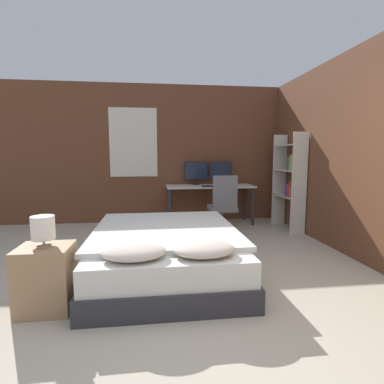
{
  "coord_description": "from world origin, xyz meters",
  "views": [
    {
      "loc": [
        -0.59,
        -1.96,
        1.34
      ],
      "look_at": [
        0.01,
        2.72,
        0.75
      ],
      "focal_mm": 28.0,
      "sensor_mm": 36.0,
      "label": 1
    }
  ],
  "objects_px": {
    "monitor_left": "(196,172)",
    "computer_mouse": "(226,185)",
    "monitor_right": "(220,172)",
    "bookshelf": "(291,178)",
    "desk": "(210,190)",
    "nightstand": "(46,278)",
    "office_chair": "(223,211)",
    "bed": "(166,251)",
    "keyboard": "(212,186)",
    "bedside_lamp": "(43,228)"
  },
  "relations": [
    {
      "from": "nightstand",
      "to": "bedside_lamp",
      "type": "relative_size",
      "value": 2.14
    },
    {
      "from": "nightstand",
      "to": "desk",
      "type": "xyz_separation_m",
      "value": [
        2.01,
        3.06,
        0.38
      ]
    },
    {
      "from": "monitor_left",
      "to": "computer_mouse",
      "type": "xyz_separation_m",
      "value": [
        0.52,
        -0.4,
        -0.24
      ]
    },
    {
      "from": "bed",
      "to": "nightstand",
      "type": "relative_size",
      "value": 3.69
    },
    {
      "from": "bed",
      "to": "desk",
      "type": "relative_size",
      "value": 1.24
    },
    {
      "from": "desk",
      "to": "computer_mouse",
      "type": "xyz_separation_m",
      "value": [
        0.27,
        -0.2,
        0.1
      ]
    },
    {
      "from": "computer_mouse",
      "to": "bookshelf",
      "type": "height_order",
      "value": "bookshelf"
    },
    {
      "from": "desk",
      "to": "bookshelf",
      "type": "distance_m",
      "value": 1.51
    },
    {
      "from": "keyboard",
      "to": "computer_mouse",
      "type": "distance_m",
      "value": 0.27
    },
    {
      "from": "bedside_lamp",
      "to": "monitor_right",
      "type": "xyz_separation_m",
      "value": [
        2.26,
        3.26,
        0.28
      ]
    },
    {
      "from": "desk",
      "to": "keyboard",
      "type": "relative_size",
      "value": 4.55
    },
    {
      "from": "nightstand",
      "to": "office_chair",
      "type": "height_order",
      "value": "office_chair"
    },
    {
      "from": "nightstand",
      "to": "computer_mouse",
      "type": "relative_size",
      "value": 8.09
    },
    {
      "from": "monitor_right",
      "to": "desk",
      "type": "bearing_deg",
      "value": -140.96
    },
    {
      "from": "desk",
      "to": "monitor_right",
      "type": "xyz_separation_m",
      "value": [
        0.25,
        0.2,
        0.34
      ]
    },
    {
      "from": "computer_mouse",
      "to": "office_chair",
      "type": "distance_m",
      "value": 0.71
    },
    {
      "from": "bedside_lamp",
      "to": "desk",
      "type": "xyz_separation_m",
      "value": [
        2.01,
        3.06,
        -0.06
      ]
    },
    {
      "from": "bed",
      "to": "monitor_left",
      "type": "relative_size",
      "value": 4.59
    },
    {
      "from": "keyboard",
      "to": "desk",
      "type": "bearing_deg",
      "value": 90.0
    },
    {
      "from": "computer_mouse",
      "to": "bed",
      "type": "bearing_deg",
      "value": -119.41
    },
    {
      "from": "monitor_left",
      "to": "office_chair",
      "type": "distance_m",
      "value": 1.19
    },
    {
      "from": "computer_mouse",
      "to": "monitor_right",
      "type": "bearing_deg",
      "value": 93.55
    },
    {
      "from": "nightstand",
      "to": "monitor_left",
      "type": "bearing_deg",
      "value": 61.6
    },
    {
      "from": "office_chair",
      "to": "bookshelf",
      "type": "distance_m",
      "value": 1.35
    },
    {
      "from": "nightstand",
      "to": "office_chair",
      "type": "bearing_deg",
      "value": 47.62
    },
    {
      "from": "bed",
      "to": "bookshelf",
      "type": "distance_m",
      "value": 2.91
    },
    {
      "from": "bed",
      "to": "keyboard",
      "type": "distance_m",
      "value": 2.43
    },
    {
      "from": "bedside_lamp",
      "to": "computer_mouse",
      "type": "xyz_separation_m",
      "value": [
        2.29,
        2.86,
        0.04
      ]
    },
    {
      "from": "bookshelf",
      "to": "desk",
      "type": "bearing_deg",
      "value": 152.3
    },
    {
      "from": "nightstand",
      "to": "bookshelf",
      "type": "bearing_deg",
      "value": 35.45
    },
    {
      "from": "desk",
      "to": "office_chair",
      "type": "bearing_deg",
      "value": -84.06
    },
    {
      "from": "desk",
      "to": "office_chair",
      "type": "distance_m",
      "value": 0.82
    },
    {
      "from": "nightstand",
      "to": "office_chair",
      "type": "relative_size",
      "value": 0.57
    },
    {
      "from": "desk",
      "to": "monitor_right",
      "type": "relative_size",
      "value": 3.69
    },
    {
      "from": "keyboard",
      "to": "office_chair",
      "type": "relative_size",
      "value": 0.37
    },
    {
      "from": "monitor_left",
      "to": "bookshelf",
      "type": "height_order",
      "value": "bookshelf"
    },
    {
      "from": "bed",
      "to": "office_chair",
      "type": "xyz_separation_m",
      "value": [
        1.03,
        1.61,
        0.14
      ]
    },
    {
      "from": "bed",
      "to": "keyboard",
      "type": "xyz_separation_m",
      "value": [
        0.95,
        2.18,
        0.5
      ]
    },
    {
      "from": "nightstand",
      "to": "bedside_lamp",
      "type": "bearing_deg",
      "value": 0.0
    },
    {
      "from": "bookshelf",
      "to": "monitor_left",
      "type": "bearing_deg",
      "value": 150.29
    },
    {
      "from": "bedside_lamp",
      "to": "keyboard",
      "type": "xyz_separation_m",
      "value": [
        2.01,
        2.86,
        0.03
      ]
    },
    {
      "from": "bed",
      "to": "bookshelf",
      "type": "bearing_deg",
      "value": 36.65
    },
    {
      "from": "monitor_right",
      "to": "keyboard",
      "type": "distance_m",
      "value": 0.53
    },
    {
      "from": "monitor_right",
      "to": "bookshelf",
      "type": "distance_m",
      "value": 1.39
    },
    {
      "from": "desk",
      "to": "keyboard",
      "type": "xyz_separation_m",
      "value": [
        0.0,
        -0.2,
        0.09
      ]
    },
    {
      "from": "bedside_lamp",
      "to": "bookshelf",
      "type": "bearing_deg",
      "value": 35.45
    },
    {
      "from": "keyboard",
      "to": "monitor_right",
      "type": "bearing_deg",
      "value": 58.13
    },
    {
      "from": "nightstand",
      "to": "keyboard",
      "type": "bearing_deg",
      "value": 54.86
    },
    {
      "from": "bedside_lamp",
      "to": "monitor_left",
      "type": "relative_size",
      "value": 0.58
    },
    {
      "from": "nightstand",
      "to": "office_chair",
      "type": "xyz_separation_m",
      "value": [
        2.09,
        2.3,
        0.11
      ]
    }
  ]
}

